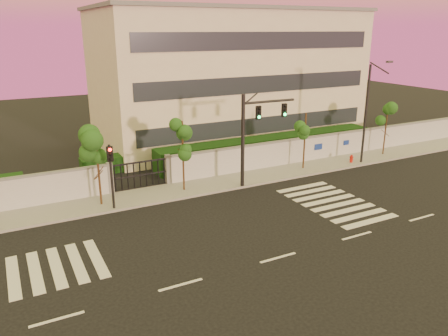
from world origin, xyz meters
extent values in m
plane|color=black|center=(0.00, 0.00, 0.00)|extent=(120.00, 120.00, 0.00)
cube|color=gray|center=(0.00, 10.50, 0.07)|extent=(60.00, 3.00, 0.15)
cube|color=#B0B3B8|center=(14.50, 12.00, 1.00)|extent=(31.00, 0.30, 2.00)
cube|color=slate|center=(14.50, 12.00, 2.06)|extent=(31.00, 0.36, 0.12)
cube|color=slate|center=(-5.00, 12.00, 1.10)|extent=(0.35, 0.35, 2.20)
cube|color=slate|center=(-1.00, 12.00, 1.10)|extent=(0.35, 0.35, 2.20)
cube|color=black|center=(9.00, 14.50, 0.90)|extent=(20.00, 2.00, 1.80)
cube|color=black|center=(-3.00, 17.00, 0.60)|extent=(6.00, 1.50, 1.20)
cube|color=beige|center=(9.00, 22.00, 6.00)|extent=(24.00, 12.00, 12.00)
cube|color=#262D38|center=(9.00, 15.98, 2.50)|extent=(22.00, 0.08, 1.40)
cube|color=#262D38|center=(9.00, 15.98, 6.00)|extent=(22.00, 0.08, 1.40)
cube|color=#262D38|center=(9.00, 15.98, 9.50)|extent=(22.00, 0.08, 1.40)
cube|color=slate|center=(9.00, 22.00, 12.10)|extent=(24.40, 12.40, 0.30)
cube|color=silver|center=(-11.30, 4.00, 0.01)|extent=(0.50, 4.00, 0.02)
cube|color=silver|center=(-10.40, 4.00, 0.01)|extent=(0.50, 4.00, 0.02)
cube|color=silver|center=(-9.50, 4.00, 0.01)|extent=(0.50, 4.00, 0.02)
cube|color=silver|center=(-8.60, 4.00, 0.01)|extent=(0.50, 4.00, 0.02)
cube|color=silver|center=(-7.70, 4.00, 0.01)|extent=(0.50, 4.00, 0.02)
cube|color=silver|center=(7.00, 1.00, 0.01)|extent=(4.00, 0.50, 0.02)
cube|color=silver|center=(7.00, 1.90, 0.01)|extent=(4.00, 0.50, 0.02)
cube|color=silver|center=(7.00, 2.80, 0.01)|extent=(4.00, 0.50, 0.02)
cube|color=silver|center=(7.00, 3.70, 0.01)|extent=(4.00, 0.50, 0.02)
cube|color=silver|center=(7.00, 4.60, 0.01)|extent=(4.00, 0.50, 0.02)
cube|color=silver|center=(7.00, 5.50, 0.01)|extent=(4.00, 0.50, 0.02)
cube|color=silver|center=(7.00, 6.40, 0.01)|extent=(4.00, 0.50, 0.02)
cube|color=silver|center=(7.00, 7.30, 0.01)|extent=(4.00, 0.50, 0.02)
cube|color=silver|center=(-10.00, 0.00, 0.01)|extent=(2.00, 0.15, 0.01)
cube|color=silver|center=(-5.00, 0.00, 0.01)|extent=(2.00, 0.15, 0.01)
cube|color=silver|center=(0.00, 0.00, 0.01)|extent=(2.00, 0.15, 0.01)
cube|color=silver|center=(5.00, 0.00, 0.01)|extent=(2.00, 0.15, 0.01)
cube|color=silver|center=(10.00, 0.00, 0.01)|extent=(2.00, 0.15, 0.01)
cylinder|color=#382314|center=(-6.02, 10.32, 2.41)|extent=(0.13, 0.13, 4.82)
sphere|color=#164F17|center=(-6.02, 10.32, 3.86)|extent=(1.19, 1.19, 1.19)
sphere|color=#164F17|center=(-5.64, 10.53, 3.13)|extent=(0.90, 0.90, 0.90)
sphere|color=#164F17|center=(-6.34, 10.16, 3.37)|extent=(0.86, 0.86, 0.86)
cylinder|color=#382314|center=(-0.54, 10.33, 2.40)|extent=(0.12, 0.12, 4.81)
sphere|color=#164F17|center=(-0.54, 10.33, 3.85)|extent=(1.11, 1.11, 1.11)
sphere|color=#164F17|center=(-0.19, 10.53, 3.12)|extent=(0.85, 0.85, 0.85)
sphere|color=#164F17|center=(-0.84, 10.17, 3.36)|extent=(0.81, 0.81, 0.81)
cylinder|color=#382314|center=(9.46, 10.45, 2.22)|extent=(0.13, 0.13, 4.43)
sphere|color=#164F17|center=(9.46, 10.45, 3.55)|extent=(1.19, 1.19, 1.19)
sphere|color=#164F17|center=(9.84, 10.67, 2.88)|extent=(0.91, 0.91, 0.91)
sphere|color=#164F17|center=(9.14, 10.29, 3.10)|extent=(0.86, 0.86, 0.86)
cylinder|color=#382314|center=(18.03, 10.50, 2.17)|extent=(0.11, 0.11, 4.34)
sphere|color=#164F17|center=(18.03, 10.50, 3.47)|extent=(1.05, 1.05, 1.05)
sphere|color=#164F17|center=(18.36, 10.69, 2.82)|extent=(0.80, 0.80, 0.80)
sphere|color=#164F17|center=(17.74, 10.35, 3.03)|extent=(0.77, 0.77, 0.77)
cylinder|color=black|center=(3.28, 9.15, 3.21)|extent=(0.25, 0.25, 6.42)
cylinder|color=black|center=(5.24, 9.15, 5.80)|extent=(3.94, 0.30, 0.17)
cube|color=black|center=(4.42, 9.10, 5.12)|extent=(0.36, 0.19, 0.93)
sphere|color=#0CF259|center=(4.42, 8.99, 4.83)|extent=(0.21, 0.21, 0.21)
cube|color=black|center=(6.49, 9.10, 5.12)|extent=(0.36, 0.19, 0.93)
sphere|color=#0CF259|center=(6.49, 8.99, 4.83)|extent=(0.21, 0.21, 0.21)
cylinder|color=black|center=(-5.50, 9.32, 2.04)|extent=(0.15, 0.15, 4.08)
cube|color=black|center=(-5.50, 9.27, 3.54)|extent=(0.32, 0.16, 0.82)
sphere|color=red|center=(-5.50, 9.16, 3.79)|extent=(0.18, 0.18, 0.18)
cylinder|color=black|center=(14.59, 9.55, 3.93)|extent=(0.18, 0.18, 7.86)
cylinder|color=black|center=(14.59, 8.67, 7.67)|extent=(0.10, 1.88, 0.76)
cube|color=#3F3F44|center=(14.59, 7.78, 8.16)|extent=(0.49, 0.25, 0.15)
cylinder|color=#B2150B|center=(13.82, 9.86, 0.26)|extent=(0.23, 0.23, 0.52)
cylinder|color=#B2150B|center=(13.82, 9.86, 0.57)|extent=(0.29, 0.29, 0.10)
sphere|color=#B2150B|center=(13.82, 9.86, 0.69)|extent=(0.19, 0.19, 0.19)
cylinder|color=#B2150B|center=(13.82, 9.86, 0.36)|extent=(0.30, 0.13, 0.10)
camera|label=1|loc=(-10.86, -15.21, 10.41)|focal=35.00mm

